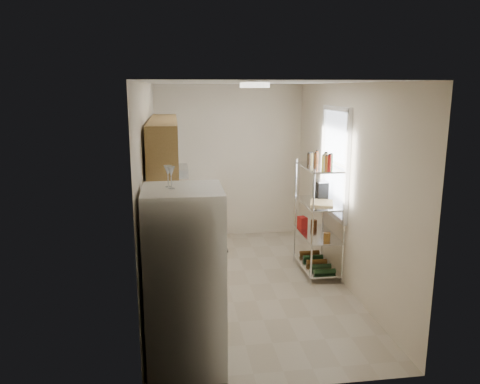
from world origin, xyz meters
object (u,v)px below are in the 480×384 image
(refrigerator, at_px, (185,280))
(cutting_board, at_px, (322,203))
(espresso_machine, at_px, (321,190))
(rice_cooker, at_px, (178,209))
(frying_pan_large, at_px, (176,206))

(refrigerator, xyz_separation_m, cutting_board, (1.88, 1.91, 0.18))
(cutting_board, distance_m, espresso_machine, 0.33)
(rice_cooker, xyz_separation_m, cutting_board, (1.92, -0.04, 0.02))
(refrigerator, distance_m, cutting_board, 2.69)
(cutting_board, height_order, espresso_machine, espresso_machine)
(frying_pan_large, xyz_separation_m, espresso_machine, (2.02, -0.21, 0.22))
(cutting_board, bearing_deg, refrigerator, -134.56)
(refrigerator, relative_size, espresso_machine, 6.43)
(frying_pan_large, relative_size, espresso_machine, 0.91)
(refrigerator, height_order, espresso_machine, refrigerator)
(espresso_machine, bearing_deg, rice_cooker, -176.60)
(refrigerator, distance_m, espresso_machine, 2.97)
(espresso_machine, bearing_deg, cutting_board, -108.55)
(frying_pan_large, distance_m, cutting_board, 2.01)
(rice_cooker, height_order, cutting_board, rice_cooker)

